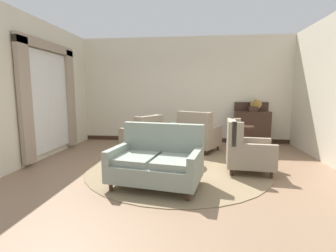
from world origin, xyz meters
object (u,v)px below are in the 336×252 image
at_px(porcelain_vase, 173,132).
at_px(armchair_back_corner, 198,135).
at_px(side_table, 244,138).
at_px(sideboard, 252,126).
at_px(settee, 157,162).
at_px(armchair_beside_settee, 143,137).
at_px(gramophone, 255,103).
at_px(armchair_far_left, 245,150).
at_px(coffee_table, 175,144).

xyz_separation_m(porcelain_vase, armchair_back_corner, (0.54, 1.12, -0.25)).
relative_size(porcelain_vase, armchair_back_corner, 0.32).
xyz_separation_m(porcelain_vase, side_table, (1.62, 0.85, -0.25)).
bearing_deg(sideboard, settee, -122.84).
relative_size(settee, side_table, 2.14).
distance_m(settee, armchair_back_corner, 2.48).
relative_size(settee, sideboard, 1.27).
relative_size(armchair_beside_settee, sideboard, 0.90).
distance_m(armchair_beside_settee, gramophone, 3.29).
bearing_deg(armchair_far_left, side_table, -4.45).
height_order(porcelain_vase, sideboard, sideboard).
distance_m(armchair_back_corner, sideboard, 1.85).
bearing_deg(side_table, armchair_far_left, -99.17).
bearing_deg(armchair_back_corner, armchair_far_left, 147.31).
relative_size(armchair_beside_settee, side_table, 1.52).
distance_m(coffee_table, armchair_far_left, 1.42).
xyz_separation_m(armchair_back_corner, gramophone, (1.57, 0.94, 0.77)).
xyz_separation_m(coffee_table, sideboard, (2.02, 2.19, 0.12)).
distance_m(armchair_back_corner, gramophone, 1.99).
bearing_deg(armchair_back_corner, side_table, -166.86).
bearing_deg(armchair_beside_settee, coffee_table, 78.55).
distance_m(porcelain_vase, settee, 1.30).
bearing_deg(armchair_far_left, armchair_beside_settee, 66.04).
bearing_deg(coffee_table, porcelain_vase, 142.34).
relative_size(coffee_table, armchair_beside_settee, 0.81).
bearing_deg(porcelain_vase, gramophone, 44.37).
distance_m(armchair_far_left, sideboard, 2.64).
bearing_deg(porcelain_vase, armchair_back_corner, 64.41).
bearing_deg(armchair_far_left, gramophone, -11.00).
xyz_separation_m(coffee_table, side_table, (1.58, 0.88, 0.00)).
relative_size(porcelain_vase, armchair_far_left, 0.38).
xyz_separation_m(porcelain_vase, gramophone, (2.11, 2.07, 0.52)).
bearing_deg(coffee_table, armchair_beside_settee, 135.31).
xyz_separation_m(porcelain_vase, sideboard, (2.07, 2.15, -0.13)).
bearing_deg(porcelain_vase, armchair_beside_settee, 134.99).
bearing_deg(armchair_far_left, settee, 123.65).
height_order(porcelain_vase, armchair_beside_settee, armchair_beside_settee).
height_order(armchair_far_left, armchair_beside_settee, armchair_far_left).
height_order(armchair_far_left, sideboard, sideboard).
distance_m(armchair_far_left, armchair_back_corner, 1.76).
bearing_deg(armchair_beside_settee, sideboard, 147.86).
distance_m(side_table, sideboard, 1.38).
bearing_deg(settee, sideboard, 66.99).
xyz_separation_m(settee, gramophone, (2.25, 3.33, 0.80)).
xyz_separation_m(settee, armchair_beside_settee, (-0.69, 2.09, 0.01)).
height_order(porcelain_vase, armchair_far_left, armchair_far_left).
relative_size(porcelain_vase, sideboard, 0.31).
xyz_separation_m(sideboard, gramophone, (0.05, -0.09, 0.66)).
bearing_deg(settee, side_table, 60.05).
xyz_separation_m(armchair_beside_settee, side_table, (2.45, 0.02, 0.02)).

